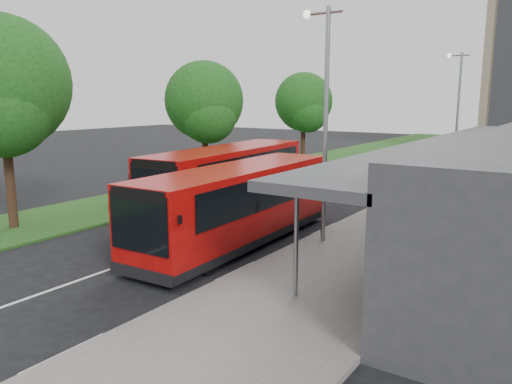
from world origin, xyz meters
TOP-DOWN VIEW (x-y plane):
  - ground at (0.00, 0.00)m, footprint 120.00×120.00m
  - pavement at (6.00, 20.00)m, footprint 5.00×80.00m
  - grass_verge at (-7.00, 20.00)m, footprint 5.00×80.00m
  - lane_centre_line at (0.00, 15.00)m, footprint 0.12×70.00m
  - kerb_dashes at (3.30, 19.00)m, footprint 0.12×56.00m
  - tree_near at (-7.01, -2.95)m, footprint 5.18×5.18m
  - tree_mid at (-7.01, 9.05)m, footprint 4.56×4.56m
  - tree_far at (-7.01, 21.05)m, footprint 4.48×4.48m
  - lamp_post_near at (4.12, 2.00)m, footprint 1.44×0.28m
  - lamp_post_far at (4.12, 22.00)m, footprint 1.44×0.28m
  - bus_main at (1.67, 0.36)m, footprint 2.89×9.96m
  - bus_second at (-1.87, 4.46)m, footprint 3.49×10.57m
  - litter_bin at (6.03, 9.89)m, footprint 0.67×0.67m
  - bollard at (4.78, 18.84)m, footprint 0.20×0.20m
  - car_near at (1.63, 37.13)m, footprint 2.63×3.83m
  - car_far at (-1.27, 44.87)m, footprint 1.87×3.45m

SIDE VIEW (x-z plane):
  - ground at x=0.00m, z-range 0.00..0.00m
  - kerb_dashes at x=3.30m, z-range 0.00..0.01m
  - lane_centre_line at x=0.00m, z-range 0.00..0.01m
  - grass_verge at x=-7.00m, z-range 0.00..0.10m
  - pavement at x=6.00m, z-range 0.00..0.15m
  - car_far at x=-1.27m, z-range 0.00..1.08m
  - car_near at x=1.63m, z-range 0.00..1.21m
  - litter_bin at x=6.03m, z-range 0.15..1.06m
  - bollard at x=4.78m, z-range 0.15..1.14m
  - bus_main at x=1.67m, z-range 0.04..2.83m
  - bus_second at x=-1.87m, z-range 0.04..2.98m
  - tree_far at x=-7.01m, z-range 1.04..8.21m
  - lamp_post_near at x=4.12m, z-range 0.72..8.72m
  - lamp_post_far at x=4.12m, z-range 0.72..8.72m
  - tree_mid at x=-7.01m, z-range 1.06..8.38m
  - tree_near at x=-7.01m, z-range 1.21..9.53m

